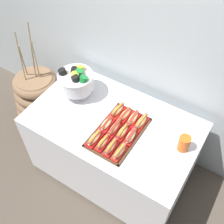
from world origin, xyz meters
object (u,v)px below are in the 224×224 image
at_px(serving_tray, 118,132).
at_px(punch_bowl, 76,81).
at_px(hot_dog_5, 114,128).
at_px(hot_dog_10, 133,118).
at_px(hot_dog_9, 125,115).
at_px(hot_dog_6, 122,132).
at_px(hot_dog_0, 94,138).
at_px(hot_dog_4, 106,124).
at_px(floor_vase, 40,99).
at_px(hot_dog_11, 141,122).
at_px(cup_stack, 184,143).
at_px(buffet_table, 113,147).
at_px(hot_dog_8, 117,111).
at_px(hot_dog_7, 131,136).
at_px(hot_dog_2, 111,147).
at_px(hot_dog_1, 103,143).
at_px(hot_dog_3, 119,152).

distance_m(serving_tray, punch_bowl, 0.58).
relative_size(hot_dog_5, hot_dog_10, 1.01).
bearing_deg(punch_bowl, hot_dog_9, -1.34).
distance_m(hot_dog_6, hot_dog_10, 0.17).
bearing_deg(hot_dog_0, punch_bowl, 140.76).
xyz_separation_m(hot_dog_4, hot_dog_9, (0.08, 0.16, -0.00)).
distance_m(floor_vase, hot_dog_11, 1.36).
relative_size(hot_dog_10, cup_stack, 1.32).
height_order(buffet_table, hot_dog_8, hot_dog_8).
bearing_deg(hot_dog_7, hot_dog_8, 143.25).
distance_m(floor_vase, cup_stack, 1.73).
bearing_deg(serving_tray, hot_dog_4, 179.50).
distance_m(hot_dog_8, hot_dog_11, 0.23).
bearing_deg(hot_dog_2, hot_dog_10, 89.50).
relative_size(buffet_table, hot_dog_8, 8.16).
distance_m(hot_dog_7, hot_dog_10, 0.18).
xyz_separation_m(buffet_table, hot_dog_4, (-0.02, -0.07, 0.40)).
xyz_separation_m(hot_dog_4, hot_dog_7, (0.22, -0.00, 0.00)).
bearing_deg(hot_dog_0, hot_dog_4, 89.50).
bearing_deg(hot_dog_6, floor_vase, 169.18).
bearing_deg(buffet_table, punch_bowl, 166.71).
distance_m(hot_dog_0, hot_dog_10, 0.36).
relative_size(hot_dog_6, punch_bowl, 0.52).
xyz_separation_m(hot_dog_9, hot_dog_11, (0.15, -0.00, 0.00)).
distance_m(buffet_table, cup_stack, 0.73).
height_order(hot_dog_6, hot_dog_7, hot_dog_7).
distance_m(hot_dog_5, hot_dog_7, 0.15).
relative_size(hot_dog_4, hot_dog_5, 0.85).
height_order(hot_dog_2, hot_dog_10, hot_dog_2).
bearing_deg(hot_dog_11, hot_dog_4, -144.24).
distance_m(hot_dog_1, hot_dog_9, 0.33).
height_order(hot_dog_5, hot_dog_6, same).
height_order(floor_vase, hot_dog_9, floor_vase).
xyz_separation_m(hot_dog_5, hot_dog_9, (0.00, 0.16, -0.00)).
relative_size(hot_dog_4, hot_dog_8, 0.90).
relative_size(hot_dog_1, hot_dog_3, 0.94).
xyz_separation_m(buffet_table, hot_dog_1, (0.06, -0.24, 0.40)).
distance_m(hot_dog_6, hot_dog_11, 0.18).
bearing_deg(hot_dog_2, hot_dog_0, 179.50).
relative_size(hot_dog_0, hot_dog_10, 0.96).
xyz_separation_m(floor_vase, hot_dog_3, (1.26, -0.39, 0.51)).
distance_m(buffet_table, hot_dog_6, 0.43).
bearing_deg(hot_dog_1, serving_tray, 76.70).
distance_m(hot_dog_10, hot_dog_11, 0.08).
bearing_deg(punch_bowl, hot_dog_8, -1.49).
bearing_deg(punch_bowl, hot_dog_3, -28.09).
bearing_deg(hot_dog_9, hot_dog_4, -114.94).
height_order(buffet_table, hot_dog_0, hot_dog_0).
distance_m(hot_dog_5, hot_dog_10, 0.18).
height_order(serving_tray, punch_bowl, punch_bowl).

